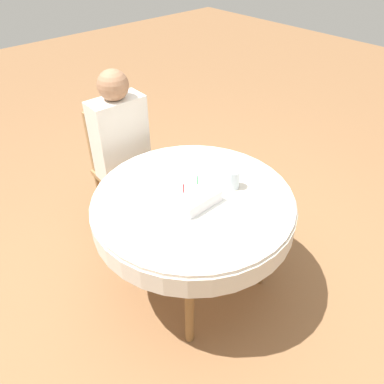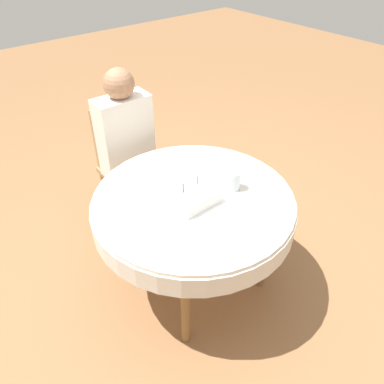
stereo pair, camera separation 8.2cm
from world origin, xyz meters
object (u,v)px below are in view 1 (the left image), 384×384
at_px(birthday_cake, 191,195).
at_px(drinking_glass, 233,179).
at_px(chair, 119,163).
at_px(person, 122,140).

relative_size(birthday_cake, drinking_glass, 2.17).
bearing_deg(drinking_glass, chair, 100.44).
height_order(person, drinking_glass, person).
distance_m(chair, birthday_cake, 0.93).
distance_m(chair, drinking_glass, 1.01).
xyz_separation_m(chair, drinking_glass, (0.18, -0.96, 0.28)).
height_order(chair, birthday_cake, chair).
xyz_separation_m(chair, birthday_cake, (-0.08, -0.89, 0.26)).
bearing_deg(chair, person, -90.00).
bearing_deg(person, chair, 90.00).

